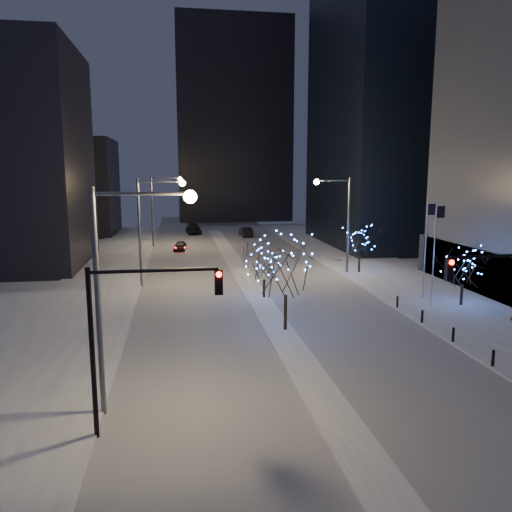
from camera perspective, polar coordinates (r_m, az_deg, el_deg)
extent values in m
plane|color=white|center=(23.08, 9.03, -17.85)|extent=(160.00, 160.00, 0.00)
cube|color=#ABB0BA|center=(55.82, -2.10, -1.30)|extent=(20.00, 130.00, 0.02)
cube|color=white|center=(50.95, -1.42, -2.29)|extent=(2.00, 80.00, 0.15)
cube|color=white|center=(46.15, 19.18, -4.09)|extent=(10.00, 90.00, 0.15)
cube|color=white|center=(41.47, -19.12, -5.61)|extent=(8.00, 90.00, 0.15)
cube|color=black|center=(91.54, -21.46, 7.36)|extent=(18.00, 16.00, 16.00)
cube|color=black|center=(112.60, -2.67, 14.94)|extent=(24.00, 14.00, 42.00)
cylinder|color=#595E66|center=(22.40, -17.60, -5.32)|extent=(0.24, 0.24, 10.00)
cylinder|color=#595E66|center=(21.48, -12.92, 6.97)|extent=(4.00, 0.16, 0.16)
sphere|color=#FFCC7F|center=(21.45, -7.53, 6.73)|extent=(0.56, 0.56, 0.56)
cylinder|color=#595E66|center=(46.88, -13.17, 2.52)|extent=(0.24, 0.24, 10.00)
cylinder|color=#595E66|center=(46.44, -10.90, 8.36)|extent=(4.00, 0.16, 0.16)
sphere|color=#FFCC7F|center=(46.43, -8.41, 8.24)|extent=(0.56, 0.56, 0.56)
cylinder|color=#595E66|center=(71.71, -11.78, 4.96)|extent=(0.24, 0.24, 10.00)
cylinder|color=#595E66|center=(71.43, -10.29, 8.77)|extent=(4.00, 0.16, 0.16)
sphere|color=#FFCC7F|center=(71.42, -8.67, 8.69)|extent=(0.56, 0.56, 0.56)
cylinder|color=#595E66|center=(52.75, 10.51, 3.38)|extent=(0.24, 0.24, 10.00)
cylinder|color=#595E66|center=(51.89, 8.82, 8.53)|extent=(3.50, 0.16, 0.16)
sphere|color=#FFCC7F|center=(51.39, 6.94, 8.40)|extent=(0.56, 0.56, 0.56)
cylinder|color=black|center=(20.96, -18.19, -10.69)|extent=(0.20, 0.20, 7.00)
cylinder|color=black|center=(19.81, -11.54, -1.65)|extent=(5.00, 0.14, 0.14)
cube|color=black|center=(19.96, -4.29, -3.00)|extent=(0.32, 0.28, 1.00)
sphere|color=#FF0C05|center=(19.71, -4.26, -2.12)|extent=(0.22, 0.22, 0.22)
cylinder|color=black|center=(25.37, 26.17, 0.01)|extent=(5.00, 0.14, 0.14)
cube|color=black|center=(24.12, 21.21, -1.43)|extent=(0.32, 0.28, 1.00)
sphere|color=#FF0C05|center=(23.90, 21.48, -0.69)|extent=(0.22, 0.22, 0.22)
cylinder|color=silver|center=(40.98, 19.64, 0.01)|extent=(0.10, 0.10, 8.00)
cube|color=black|center=(40.75, 20.35, 4.74)|extent=(0.70, 0.03, 0.90)
cylinder|color=silver|center=(43.43, 18.77, 0.58)|extent=(0.10, 0.10, 8.00)
cube|color=black|center=(43.22, 19.43, 5.04)|extent=(0.70, 0.03, 0.90)
cylinder|color=black|center=(30.49, 25.47, -10.49)|extent=(0.16, 0.16, 0.90)
cylinder|color=black|center=(33.66, 21.61, -8.35)|extent=(0.16, 0.16, 0.90)
cylinder|color=black|center=(36.99, 18.46, -6.56)|extent=(0.16, 0.16, 0.90)
cylinder|color=black|center=(40.44, 15.86, -5.06)|extent=(0.16, 0.16, 0.90)
imported|color=black|center=(68.28, -8.66, 1.15)|extent=(2.03, 3.96, 1.29)
imported|color=black|center=(82.20, -1.16, 2.78)|extent=(1.85, 4.81, 1.56)
imported|color=black|center=(86.28, -7.17, 3.06)|extent=(2.77, 5.83, 1.64)
cylinder|color=black|center=(33.53, 3.38, -6.43)|extent=(0.22, 0.22, 2.37)
cylinder|color=black|center=(42.00, 0.92, -3.71)|extent=(0.22, 0.22, 1.51)
cylinder|color=black|center=(42.82, 22.43, -4.12)|extent=(0.22, 0.22, 1.62)
cylinder|color=black|center=(53.43, 11.71, -0.93)|extent=(0.22, 0.22, 1.67)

